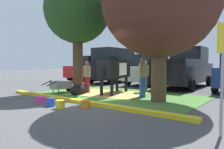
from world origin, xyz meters
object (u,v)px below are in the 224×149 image
object	(u,v)px
person_visitor_far	(145,76)
bucket_orange	(85,104)
person_visitor_near	(87,76)
suv_black	(114,65)
bucket_blue	(51,102)
sedan_silver	(151,70)
calf_lying	(79,90)
sedan_red	(91,69)
pickup_truck_black	(184,69)
cow_holstein	(116,69)
wheelbarrow	(61,85)
bucket_pink	(41,100)
shade_tree_left	(77,11)
bucket_yellow	(60,104)
person_handler	(143,76)
parking_sign	(223,57)

from	to	relation	value
person_visitor_far	bucket_orange	distance (m)	4.45
person_visitor_near	suv_black	xyz separation A→B (m)	(-2.61, 5.41, 0.45)
bucket_blue	sedan_silver	world-z (taller)	sedan_silver
calf_lying	person_visitor_far	world-z (taller)	person_visitor_far
bucket_blue	sedan_red	xyz separation A→B (m)	(-6.52, 8.64, 0.83)
person_visitor_far	pickup_truck_black	xyz separation A→B (m)	(0.66, 3.58, 0.28)
cow_holstein	wheelbarrow	world-z (taller)	cow_holstein
person_visitor_near	pickup_truck_black	xyz separation A→B (m)	(2.68, 5.49, 0.29)
calf_lying	bucket_pink	distance (m)	2.25
shade_tree_left	sedan_red	bearing A→B (deg)	129.07
wheelbarrow	pickup_truck_black	distance (m)	7.24
cow_holstein	bucket_blue	world-z (taller)	cow_holstein
pickup_truck_black	shade_tree_left	bearing A→B (deg)	-121.45
person_visitor_near	cow_holstein	bearing A→B (deg)	30.58
cow_holstein	person_visitor_far	distance (m)	1.51
wheelbarrow	bucket_yellow	bearing A→B (deg)	-39.02
calf_lying	bucket_blue	world-z (taller)	calf_lying
person_visitor_far	person_handler	bearing A→B (deg)	-63.40
sedan_red	bucket_blue	bearing A→B (deg)	-52.97
person_visitor_far	wheelbarrow	world-z (taller)	person_visitor_far
parking_sign	calf_lying	bearing A→B (deg)	161.73
sedan_silver	parking_sign	bearing A→B (deg)	-54.34
cow_holstein	bucket_pink	size ratio (longest dim) A/B	9.26
bucket_yellow	cow_holstein	bearing A→B (deg)	99.30
person_visitor_near	sedan_silver	xyz separation A→B (m)	(0.30, 5.72, 0.16)
wheelbarrow	bucket_blue	xyz separation A→B (m)	(2.33, -2.28, -0.23)
bucket_pink	sedan_red	bearing A→B (deg)	124.06
person_visitor_near	sedan_red	distance (m)	7.75
person_visitor_far	wheelbarrow	size ratio (longest dim) A/B	0.97
suv_black	cow_holstein	bearing A→B (deg)	-51.24
bucket_blue	suv_black	size ratio (longest dim) A/B	0.06
person_visitor_far	sedan_silver	size ratio (longest dim) A/B	0.35
bucket_blue	sedan_red	bearing A→B (deg)	127.03
bucket_yellow	sedan_red	xyz separation A→B (m)	(-7.03, 8.66, 0.84)
wheelbarrow	pickup_truck_black	world-z (taller)	pickup_truck_black
bucket_yellow	pickup_truck_black	xyz separation A→B (m)	(0.90, 8.46, 0.97)
calf_lying	person_visitor_near	bearing A→B (deg)	100.66
calf_lying	bucket_orange	distance (m)	2.90
cow_holstein	bucket_pink	xyz separation A→B (m)	(-0.66, -3.54, -1.01)
person_handler	pickup_truck_black	bearing A→B (deg)	90.33
calf_lying	sedan_red	size ratio (longest dim) A/B	0.30
parking_sign	bucket_blue	xyz separation A→B (m)	(-5.07, -0.26, -1.38)
person_visitor_near	parking_sign	size ratio (longest dim) A/B	0.71
person_visitor_far	bucket_yellow	world-z (taller)	person_visitor_far
person_handler	bucket_orange	size ratio (longest dim) A/B	5.63
bucket_yellow	bucket_orange	size ratio (longest dim) A/B	1.04
sedan_red	parking_sign	bearing A→B (deg)	-35.88
bucket_yellow	pickup_truck_black	distance (m)	8.56
person_handler	person_visitor_far	xyz separation A→B (m)	(-0.69, 1.38, -0.07)
parking_sign	pickup_truck_black	size ratio (longest dim) A/B	0.40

